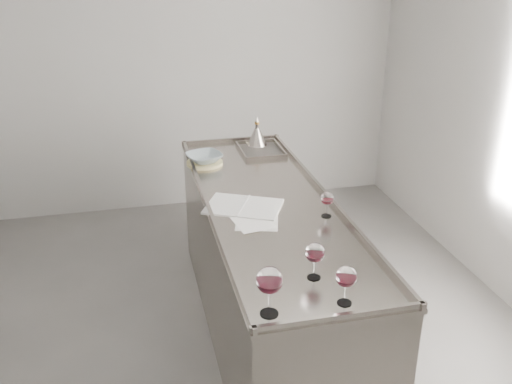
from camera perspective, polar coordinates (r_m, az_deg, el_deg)
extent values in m
cube|color=#55524F|center=(3.60, -5.74, -17.80)|extent=(4.50, 5.00, 0.02)
cube|color=#A8A5A2|center=(5.30, -10.21, 12.69)|extent=(4.50, 0.02, 2.80)
cube|color=gray|center=(3.63, 1.21, -8.03)|extent=(0.75, 2.40, 0.92)
cube|color=gray|center=(3.41, 1.27, -1.27)|extent=(0.77, 2.42, 0.02)
cube|color=gray|center=(2.42, 8.47, -12.26)|extent=(0.77, 0.02, 0.03)
cube|color=gray|center=(4.48, -2.52, 5.22)|extent=(0.77, 0.02, 0.03)
cube|color=gray|center=(3.33, -4.81, -1.47)|extent=(0.02, 2.42, 0.03)
cube|color=gray|center=(3.50, 7.07, -0.32)|extent=(0.02, 2.42, 0.03)
cube|color=#595654|center=(4.28, 0.48, 4.03)|extent=(0.30, 0.38, 0.01)
cylinder|color=white|center=(2.43, 1.32, -12.02)|extent=(0.08, 0.08, 0.00)
cylinder|color=white|center=(2.40, 1.33, -10.93)|extent=(0.01, 0.01, 0.11)
ellipsoid|color=white|center=(2.35, 1.36, -8.83)|extent=(0.11, 0.11, 0.12)
cylinder|color=#3D0813|center=(2.36, 1.35, -9.35)|extent=(0.08, 0.08, 0.03)
cylinder|color=white|center=(2.68, 5.80, -8.48)|extent=(0.06, 0.06, 0.00)
cylinder|color=white|center=(2.66, 5.84, -7.64)|extent=(0.01, 0.01, 0.09)
ellipsoid|color=white|center=(2.62, 5.92, -6.05)|extent=(0.09, 0.09, 0.10)
cylinder|color=#34070F|center=(2.63, 5.90, -6.44)|extent=(0.07, 0.07, 0.02)
cylinder|color=white|center=(2.53, 8.83, -10.89)|extent=(0.06, 0.06, 0.00)
cylinder|color=white|center=(2.50, 8.90, -10.02)|extent=(0.01, 0.01, 0.09)
ellipsoid|color=white|center=(2.46, 9.02, -8.37)|extent=(0.09, 0.09, 0.10)
cylinder|color=#3A0710|center=(2.47, 8.99, -8.78)|extent=(0.07, 0.07, 0.02)
cylinder|color=white|center=(3.27, 7.05, -2.38)|extent=(0.06, 0.06, 0.00)
cylinder|color=white|center=(3.25, 7.08, -1.77)|extent=(0.01, 0.01, 0.07)
ellipsoid|color=white|center=(3.22, 7.14, -0.65)|extent=(0.07, 0.07, 0.08)
cylinder|color=#36070D|center=(3.23, 7.13, -0.91)|extent=(0.05, 0.05, 0.02)
cube|color=white|center=(3.37, -3.06, -1.27)|extent=(0.32, 0.36, 0.01)
cube|color=white|center=(3.32, 0.57, -1.64)|extent=(0.32, 0.36, 0.01)
cylinder|color=white|center=(3.34, -1.26, -1.36)|extent=(0.14, 0.27, 0.01)
cube|color=silver|center=(3.22, 0.14, -2.59)|extent=(0.31, 0.38, 0.00)
cube|color=white|center=(3.19, -0.50, -2.84)|extent=(0.24, 0.31, 0.00)
cylinder|color=#CDC184|center=(4.03, -5.16, 2.92)|extent=(0.31, 0.31, 0.02)
imported|color=gray|center=(4.01, -5.18, 3.45)|extent=(0.30, 0.30, 0.06)
cone|color=#9E958D|center=(4.39, 0.10, 5.56)|extent=(0.16, 0.16, 0.13)
cylinder|color=#9E958D|center=(4.37, 0.10, 6.60)|extent=(0.03, 0.03, 0.03)
cylinder|color=#A8732E|center=(4.36, 0.10, 6.92)|extent=(0.04, 0.04, 0.02)
cone|color=#9E958D|center=(4.35, 0.10, 7.31)|extent=(0.03, 0.03, 0.04)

